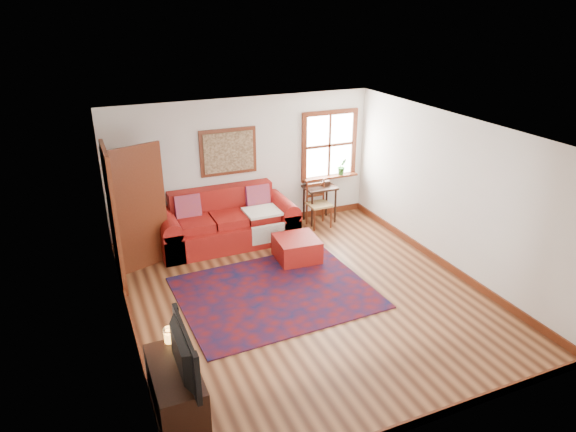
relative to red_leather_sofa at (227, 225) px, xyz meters
name	(u,v)px	position (x,y,z in m)	size (l,w,h in m)	color
ground	(306,296)	(0.52, -2.28, -0.32)	(5.50, 5.50, 0.00)	#472313
room_envelope	(308,192)	(0.52, -2.26, 1.33)	(5.04, 5.54, 2.52)	silver
window	(331,152)	(2.30, 0.43, 1.00)	(1.18, 0.20, 1.38)	white
doorway	(129,210)	(-1.69, -0.49, 0.75)	(0.89, 1.08, 2.14)	black
framed_artwork	(228,152)	(0.22, 0.44, 1.23)	(1.05, 0.07, 0.85)	#602814
persian_rug	(275,292)	(0.13, -2.00, -0.31)	(2.80, 2.24, 0.02)	#4E0B0C
red_leather_sofa	(227,225)	(0.00, 0.00, 0.00)	(2.45, 1.01, 0.96)	maroon
red_ottoman	(297,249)	(0.87, -1.13, -0.12)	(0.69, 0.69, 0.39)	maroon
side_table	(320,192)	(1.96, 0.19, 0.28)	(0.60, 0.45, 0.73)	black
ladder_back_chair	(318,202)	(1.84, 0.03, 0.16)	(0.42, 0.40, 0.89)	tan
media_cabinet	(176,390)	(-1.73, -3.83, -0.03)	(0.47, 1.05, 0.58)	black
television	(176,354)	(-1.71, -3.98, 0.54)	(0.97, 0.13, 0.56)	black
candle_hurricane	(169,336)	(-1.68, -3.38, 0.34)	(0.12, 0.12, 0.18)	silver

